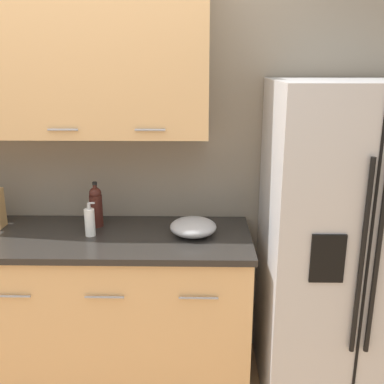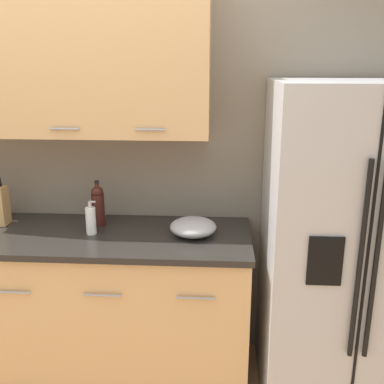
{
  "view_description": "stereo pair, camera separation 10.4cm",
  "coord_description": "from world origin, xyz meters",
  "px_view_note": "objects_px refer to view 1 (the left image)",
  "views": [
    {
      "loc": [
        0.74,
        -1.64,
        1.85
      ],
      "look_at": [
        0.7,
        0.7,
        1.17
      ],
      "focal_mm": 42.0,
      "sensor_mm": 36.0,
      "label": 1
    },
    {
      "loc": [
        0.85,
        -1.64,
        1.85
      ],
      "look_at": [
        0.7,
        0.7,
        1.17
      ],
      "focal_mm": 42.0,
      "sensor_mm": 36.0,
      "label": 2
    }
  ],
  "objects_px": {
    "mixing_bowl": "(193,227)",
    "refrigerator": "(343,245)",
    "wine_bottle": "(96,206)",
    "soap_dispenser": "(90,222)"
  },
  "relations": [
    {
      "from": "refrigerator",
      "to": "wine_bottle",
      "type": "height_order",
      "value": "refrigerator"
    },
    {
      "from": "wine_bottle",
      "to": "mixing_bowl",
      "type": "relative_size",
      "value": 1.04
    },
    {
      "from": "wine_bottle",
      "to": "mixing_bowl",
      "type": "xyz_separation_m",
      "value": [
        0.57,
        -0.13,
        -0.08
      ]
    },
    {
      "from": "wine_bottle",
      "to": "soap_dispenser",
      "type": "height_order",
      "value": "wine_bottle"
    },
    {
      "from": "mixing_bowl",
      "to": "refrigerator",
      "type": "bearing_deg",
      "value": -3.56
    },
    {
      "from": "soap_dispenser",
      "to": "mixing_bowl",
      "type": "xyz_separation_m",
      "value": [
        0.57,
        0.02,
        -0.03
      ]
    },
    {
      "from": "refrigerator",
      "to": "wine_bottle",
      "type": "bearing_deg",
      "value": 172.46
    },
    {
      "from": "wine_bottle",
      "to": "soap_dispenser",
      "type": "distance_m",
      "value": 0.16
    },
    {
      "from": "wine_bottle",
      "to": "refrigerator",
      "type": "bearing_deg",
      "value": -7.54
    },
    {
      "from": "wine_bottle",
      "to": "mixing_bowl",
      "type": "distance_m",
      "value": 0.59
    }
  ]
}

